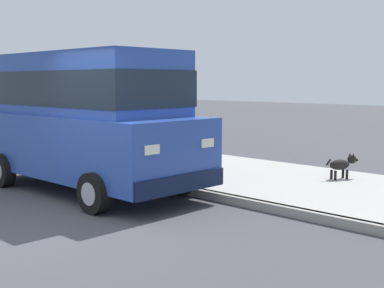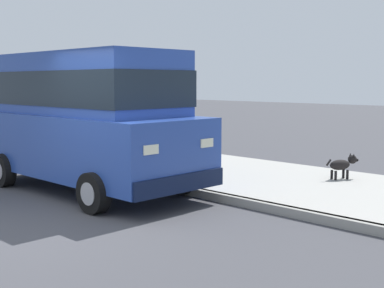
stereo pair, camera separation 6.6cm
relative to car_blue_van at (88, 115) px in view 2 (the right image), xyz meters
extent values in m
plane|color=#424247|center=(-2.16, -1.57, -1.39)|extent=(80.00, 80.00, 0.00)
cube|color=gray|center=(1.04, -1.57, -1.32)|extent=(0.16, 64.00, 0.14)
cube|color=#A8A59E|center=(2.84, -1.57, -1.32)|extent=(3.60, 64.00, 0.14)
cube|color=#28479E|center=(0.00, 0.00, -0.52)|extent=(1.93, 4.81, 1.10)
cube|color=#28479E|center=(0.00, 0.00, 0.58)|extent=(1.70, 3.81, 1.10)
cube|color=#19232D|center=(0.00, 0.00, 0.49)|extent=(1.73, 3.85, 0.61)
cube|color=#0E1837|center=(0.01, -2.35, -0.93)|extent=(1.86, 0.21, 0.28)
cube|color=#0E1837|center=(-0.01, 2.35, -0.93)|extent=(1.86, 0.21, 0.28)
cylinder|color=black|center=(0.96, -1.48, -1.07)|extent=(0.22, 0.64, 0.64)
cylinder|color=#9E9EA3|center=(0.96, -1.48, -1.07)|extent=(0.24, 0.35, 0.35)
cylinder|color=black|center=(-0.94, -1.49, -1.07)|extent=(0.22, 0.64, 0.64)
cylinder|color=#9E9EA3|center=(-0.94, -1.49, -1.07)|extent=(0.24, 0.35, 0.35)
cylinder|color=black|center=(0.94, 1.49, -1.07)|extent=(0.22, 0.64, 0.64)
cylinder|color=#9E9EA3|center=(0.94, 1.49, -1.07)|extent=(0.24, 0.35, 0.35)
cylinder|color=black|center=(-0.96, 1.48, -1.07)|extent=(0.22, 0.64, 0.64)
cylinder|color=#9E9EA3|center=(-0.96, 1.48, -1.07)|extent=(0.24, 0.35, 0.35)
cube|color=#EAEACC|center=(0.60, -2.38, -0.36)|extent=(0.28, 0.08, 0.14)
cube|color=#EAEACC|center=(-0.57, -2.38, -0.36)|extent=(0.28, 0.08, 0.14)
cylinder|color=black|center=(0.79, 4.37, -1.07)|extent=(0.23, 0.64, 0.64)
cylinder|color=#9E9EA3|center=(0.79, 4.37, -1.07)|extent=(0.24, 0.35, 0.35)
cube|color=#EAEACC|center=(0.47, 3.68, -0.58)|extent=(0.28, 0.08, 0.14)
ellipsoid|color=black|center=(3.61, -3.09, -0.97)|extent=(0.48, 0.36, 0.20)
cylinder|color=black|center=(3.75, -3.09, -1.16)|extent=(0.05, 0.05, 0.18)
cylinder|color=black|center=(3.71, -3.20, -1.16)|extent=(0.05, 0.05, 0.18)
cylinder|color=black|center=(3.50, -2.98, -1.16)|extent=(0.05, 0.05, 0.18)
cylinder|color=black|center=(3.46, -3.09, -1.16)|extent=(0.05, 0.05, 0.18)
sphere|color=black|center=(3.87, -3.20, -0.88)|extent=(0.17, 0.17, 0.17)
ellipsoid|color=black|center=(3.96, -3.24, -0.90)|extent=(0.13, 0.11, 0.06)
cone|color=black|center=(3.88, -3.15, -0.80)|extent=(0.06, 0.06, 0.07)
cone|color=black|center=(3.84, -3.24, -0.80)|extent=(0.06, 0.06, 0.07)
cylinder|color=black|center=(3.37, -2.99, -0.91)|extent=(0.12, 0.08, 0.13)
camera|label=1|loc=(-5.48, -8.03, 0.60)|focal=49.03mm
camera|label=2|loc=(-5.43, -8.08, 0.60)|focal=49.03mm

